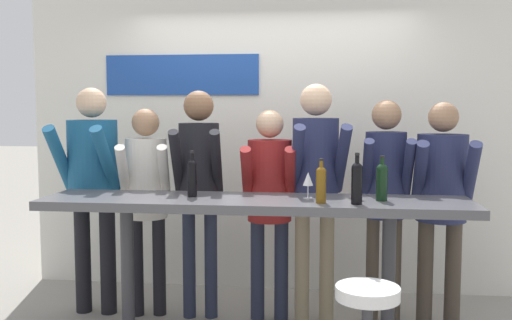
{
  "coord_description": "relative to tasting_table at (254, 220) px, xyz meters",
  "views": [
    {
      "loc": [
        0.45,
        -3.73,
        1.63
      ],
      "look_at": [
        0.0,
        0.09,
        1.29
      ],
      "focal_mm": 40.0,
      "sensor_mm": 36.0,
      "label": 1
    }
  ],
  "objects": [
    {
      "name": "back_wall",
      "position": [
        -0.01,
        1.4,
        0.54
      ],
      "size": [
        4.46,
        0.12,
        2.86
      ],
      "color": "silver",
      "rests_on": "ground_plane"
    },
    {
      "name": "person_center",
      "position": [
        0.05,
        0.57,
        0.12
      ],
      "size": [
        0.42,
        0.52,
        1.63
      ],
      "rotation": [
        0.0,
        0.0,
        0.05
      ],
      "color": "#23283D",
      "rests_on": "ground_plane"
    },
    {
      "name": "wine_bottle_1",
      "position": [
        0.66,
        -0.15,
        0.29
      ],
      "size": [
        0.07,
        0.07,
        0.32
      ],
      "color": "black",
      "rests_on": "tasting_table"
    },
    {
      "name": "person_far_left",
      "position": [
        -1.35,
        0.56,
        0.22
      ],
      "size": [
        0.48,
        0.59,
        1.8
      ],
      "rotation": [
        0.0,
        0.0,
        -0.05
      ],
      "color": "black",
      "rests_on": "ground_plane"
    },
    {
      "name": "person_center_left",
      "position": [
        -0.5,
        0.55,
        0.23
      ],
      "size": [
        0.41,
        0.55,
        1.78
      ],
      "rotation": [
        0.0,
        0.0,
        0.11
      ],
      "color": "#23283D",
      "rests_on": "ground_plane"
    },
    {
      "name": "person_right",
      "position": [
        0.92,
        0.61,
        0.18
      ],
      "size": [
        0.37,
        0.5,
        1.7
      ],
      "rotation": [
        0.0,
        0.0,
        -0.01
      ],
      "color": "#473D33",
      "rests_on": "ground_plane"
    },
    {
      "name": "person_far_right",
      "position": [
        1.32,
        0.57,
        0.15
      ],
      "size": [
        0.46,
        0.55,
        1.69
      ],
      "rotation": [
        0.0,
        0.0,
        -0.06
      ],
      "color": "#473D33",
      "rests_on": "ground_plane"
    },
    {
      "name": "wine_bottle_3",
      "position": [
        0.83,
        0.01,
        0.28
      ],
      "size": [
        0.07,
        0.07,
        0.29
      ],
      "color": "black",
      "rests_on": "tasting_table"
    },
    {
      "name": "wine_bottle_0",
      "position": [
        0.44,
        -0.12,
        0.27
      ],
      "size": [
        0.07,
        0.07,
        0.28
      ],
      "color": "brown",
      "rests_on": "tasting_table"
    },
    {
      "name": "person_center_right",
      "position": [
        0.4,
        0.56,
        0.25
      ],
      "size": [
        0.47,
        0.6,
        1.82
      ],
      "rotation": [
        0.0,
        0.0,
        0.17
      ],
      "color": "gray",
      "rests_on": "ground_plane"
    },
    {
      "name": "person_left",
      "position": [
        -0.92,
        0.55,
        0.13
      ],
      "size": [
        0.44,
        0.55,
        1.64
      ],
      "rotation": [
        0.0,
        0.0,
        0.19
      ],
      "color": "black",
      "rests_on": "ground_plane"
    },
    {
      "name": "wine_glass_0",
      "position": [
        0.35,
        0.05,
        0.27
      ],
      "size": [
        0.07,
        0.07,
        0.18
      ],
      "color": "silver",
      "rests_on": "tasting_table"
    },
    {
      "name": "tasting_table",
      "position": [
        0.0,
        0.0,
        0.0
      ],
      "size": [
        2.86,
        0.59,
        1.04
      ],
      "color": "#4C4C51",
      "rests_on": "ground_plane"
    },
    {
      "name": "wine_bottle_2",
      "position": [
        -0.43,
        0.03,
        0.29
      ],
      "size": [
        0.07,
        0.07,
        0.31
      ],
      "color": "black",
      "rests_on": "tasting_table"
    }
  ]
}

